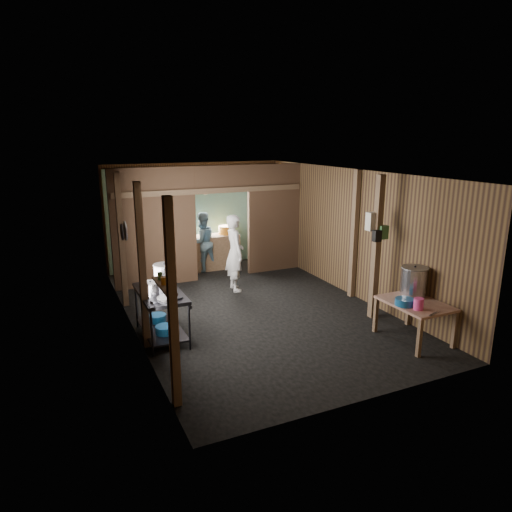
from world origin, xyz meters
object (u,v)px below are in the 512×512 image
stove_pot_large (165,275)px  yellow_tub (226,230)px  stock_pot (414,282)px  prep_table (414,321)px  pink_bucket (419,304)px  cook (235,253)px  gas_range (161,315)px

stove_pot_large → yellow_tub: stove_pot_large is taller
stock_pot → prep_table: bearing=-125.6°
prep_table → stove_pot_large: stove_pot_large is taller
pink_bucket → cook: bearing=111.5°
stock_pot → pink_bucket: size_ratio=2.82×
gas_range → stove_pot_large: stove_pot_large is taller
pink_bucket → yellow_tub: (-1.02, 5.57, 0.22)m
gas_range → stove_pot_large: size_ratio=3.67×
gas_range → pink_bucket: (3.52, -2.04, 0.34)m
stock_pot → pink_bucket: stock_pot is taller
gas_range → prep_table: 4.12m
gas_range → cook: cook is taller
stove_pot_large → cook: (1.85, 1.40, -0.14)m
gas_range → prep_table: size_ratio=1.24×
gas_range → pink_bucket: bearing=-30.1°
stove_pot_large → stock_pot: 4.18m
prep_table → cook: size_ratio=0.67×
stock_pot → yellow_tub: stock_pot is taller
gas_range → prep_table: (3.71, -1.78, -0.08)m
prep_table → yellow_tub: bearing=102.9°
prep_table → pink_bucket: bearing=-126.5°
yellow_tub → prep_table: bearing=-77.1°
cook → yellow_tub: bearing=-11.0°
cook → stove_pot_large: bearing=131.5°
stock_pot → pink_bucket: (-0.39, -0.53, -0.15)m
gas_range → stock_pot: stock_pot is taller
gas_range → stock_pot: size_ratio=2.64×
gas_range → pink_bucket: pink_bucket is taller
gas_range → stock_pot: 4.22m
prep_table → pink_bucket: (-0.19, -0.26, 0.41)m
yellow_tub → stove_pot_large: bearing=-126.3°
yellow_tub → pink_bucket: bearing=-79.6°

